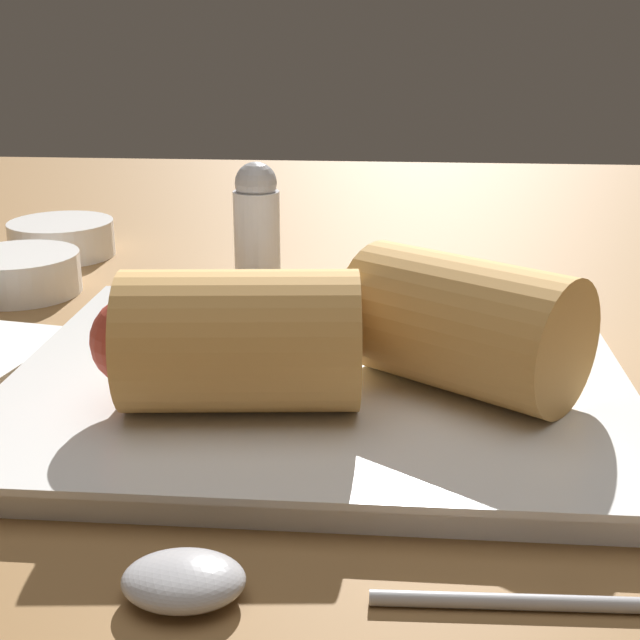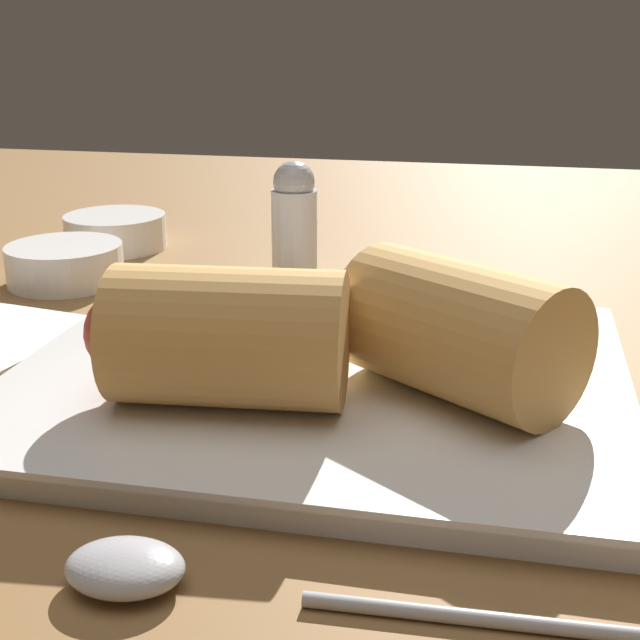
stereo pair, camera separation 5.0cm
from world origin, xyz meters
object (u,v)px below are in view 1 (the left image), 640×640
dipping_bowl_near (19,272)px  spoon (254,584)px  serving_plate (320,382)px  salt_shaker (257,224)px  dipping_bowl_far (62,237)px

dipping_bowl_near → spoon: size_ratio=0.40×
serving_plate → spoon: bearing=-92.7°
spoon → salt_shaker: (-5.01, 34.30, 3.49)cm
dipping_bowl_far → salt_shaker: salt_shaker is taller
serving_plate → salt_shaker: 19.77cm
dipping_bowl_near → dipping_bowl_far: bearing=94.1°
serving_plate → salt_shaker: size_ratio=3.46×
serving_plate → dipping_bowl_far: dipping_bowl_far is taller
serving_plate → spoon: size_ratio=1.46×
dipping_bowl_far → serving_plate: bearing=-48.8°
dipping_bowl_near → serving_plate: bearing=-35.8°
dipping_bowl_far → dipping_bowl_near: bearing=-85.9°
dipping_bowl_near → dipping_bowl_far: (-0.67, 9.51, 0.00)cm
dipping_bowl_far → salt_shaker: 17.00cm
dipping_bowl_near → salt_shaker: (15.05, 3.61, 2.66)cm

